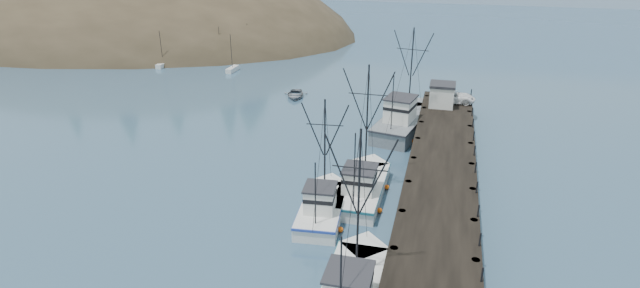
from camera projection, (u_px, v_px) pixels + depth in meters
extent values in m
plane|color=#2D4B65|center=(230.00, 256.00, 35.47)|extent=(400.00, 400.00, 0.00)
cube|color=black|center=(442.00, 163.00, 45.79)|extent=(6.00, 44.00, 0.50)
cylinder|color=black|center=(393.00, 260.00, 33.31)|extent=(0.56, 0.56, 2.00)
cylinder|color=black|center=(474.00, 273.00, 32.09)|extent=(0.56, 0.56, 2.00)
cylinder|color=black|center=(401.00, 222.00, 37.77)|extent=(0.56, 0.56, 2.00)
cylinder|color=black|center=(472.00, 231.00, 36.55)|extent=(0.56, 0.56, 2.00)
cylinder|color=black|center=(408.00, 192.00, 42.23)|extent=(0.56, 0.56, 2.00)
cylinder|color=black|center=(471.00, 199.00, 41.01)|extent=(0.56, 0.56, 2.00)
cylinder|color=black|center=(413.00, 167.00, 46.69)|extent=(0.56, 0.56, 2.00)
cylinder|color=black|center=(470.00, 173.00, 45.47)|extent=(0.56, 0.56, 2.00)
cylinder|color=black|center=(417.00, 147.00, 51.15)|extent=(0.56, 0.56, 2.00)
cylinder|color=black|center=(470.00, 152.00, 49.94)|extent=(0.56, 0.56, 2.00)
cylinder|color=black|center=(421.00, 130.00, 55.61)|extent=(0.56, 0.56, 2.00)
cylinder|color=black|center=(469.00, 134.00, 54.40)|extent=(0.56, 0.56, 2.00)
cylinder|color=black|center=(424.00, 116.00, 60.08)|extent=(0.56, 0.56, 2.00)
cylinder|color=black|center=(468.00, 119.00, 58.86)|extent=(0.56, 0.56, 2.00)
cylinder|color=black|center=(426.00, 103.00, 64.54)|extent=(0.56, 0.56, 2.00)
cylinder|color=black|center=(468.00, 106.00, 63.32)|extent=(0.56, 0.56, 2.00)
ellipsoid|color=#382D1E|center=(102.00, 53.00, 123.77)|extent=(132.00, 78.00, 51.00)
ellipsoid|color=black|center=(92.00, 33.00, 126.97)|extent=(109.20, 62.40, 41.60)
cube|color=beige|center=(167.00, 49.00, 93.79)|extent=(4.00, 5.00, 2.80)
cube|color=beige|center=(150.00, 43.00, 98.77)|extent=(4.00, 5.00, 2.80)
cube|color=beige|center=(201.00, 43.00, 98.21)|extent=(4.00, 5.00, 2.80)
cube|color=silver|center=(233.00, 70.00, 83.41)|extent=(1.00, 3.50, 0.90)
cylinder|color=black|center=(231.00, 53.00, 82.29)|extent=(0.08, 0.08, 6.00)
cube|color=silver|center=(163.00, 65.00, 86.28)|extent=(1.00, 3.50, 0.90)
cylinder|color=black|center=(161.00, 49.00, 85.16)|extent=(0.08, 0.08, 6.00)
cube|color=silver|center=(163.00, 46.00, 101.55)|extent=(1.00, 3.50, 0.90)
cylinder|color=black|center=(161.00, 31.00, 100.43)|extent=(0.08, 0.08, 6.00)
cube|color=silver|center=(221.00, 54.00, 94.44)|extent=(1.00, 3.50, 0.90)
cylinder|color=black|center=(219.00, 39.00, 93.32)|extent=(0.08, 0.08, 6.00)
cube|color=silver|center=(166.00, 45.00, 102.67)|extent=(1.00, 3.50, 0.90)
cylinder|color=black|center=(164.00, 30.00, 101.55)|extent=(0.08, 0.08, 6.00)
cube|color=silver|center=(249.00, 56.00, 93.09)|extent=(1.00, 3.50, 0.90)
cylinder|color=black|center=(248.00, 40.00, 91.97)|extent=(0.08, 0.08, 6.00)
cube|color=silver|center=(213.00, 46.00, 100.95)|extent=(1.00, 3.50, 0.90)
cylinder|color=black|center=(211.00, 32.00, 99.83)|extent=(0.08, 0.08, 6.00)
cube|color=silver|center=(194.00, 56.00, 93.23)|extent=(1.00, 3.50, 0.90)
cylinder|color=black|center=(192.00, 40.00, 92.11)|extent=(0.08, 0.08, 6.00)
cube|color=silver|center=(221.00, 60.00, 90.13)|extent=(1.00, 3.50, 0.90)
cylinder|color=black|center=(220.00, 44.00, 89.01)|extent=(0.08, 0.08, 6.00)
cube|color=silver|center=(364.00, 254.00, 34.84)|extent=(3.62, 3.62, 1.60)
cube|color=#1B6E66|center=(352.00, 288.00, 30.42)|extent=(3.78, 9.54, 0.18)
cube|color=silver|center=(349.00, 287.00, 28.96)|extent=(2.56, 2.64, 1.90)
cube|color=#26262B|center=(349.00, 272.00, 28.56)|extent=(2.77, 2.88, 0.16)
cylinder|color=black|center=(358.00, 205.00, 29.76)|extent=(0.14, 0.14, 9.81)
cylinder|color=black|center=(341.00, 284.00, 26.06)|extent=(0.10, 0.10, 5.89)
cube|color=silver|center=(322.00, 212.00, 40.22)|extent=(3.94, 8.28, 1.60)
cube|color=silver|center=(330.00, 189.00, 43.87)|extent=(3.22, 3.22, 1.60)
cube|color=navy|center=(322.00, 204.00, 39.95)|extent=(4.02, 8.49, 0.18)
cube|color=silver|center=(320.00, 199.00, 38.61)|extent=(2.46, 2.46, 1.90)
cube|color=#26262B|center=(320.00, 187.00, 38.21)|extent=(2.67, 2.68, 0.16)
cylinder|color=black|center=(325.00, 149.00, 39.42)|extent=(0.14, 0.14, 8.32)
cylinder|color=black|center=(315.00, 194.00, 36.14)|extent=(0.10, 0.10, 4.99)
cube|color=silver|center=(362.00, 192.00, 43.39)|extent=(3.70, 9.50, 1.60)
cube|color=silver|center=(371.00, 169.00, 47.61)|extent=(3.65, 3.65, 1.60)
cube|color=#174D5C|center=(362.00, 184.00, 43.11)|extent=(3.77, 9.74, 0.18)
cube|color=silver|center=(359.00, 180.00, 41.63)|extent=(2.57, 2.69, 1.90)
cube|color=#26262B|center=(360.00, 169.00, 41.23)|extent=(2.79, 2.93, 0.16)
cylinder|color=black|center=(367.00, 123.00, 42.42)|extent=(0.14, 0.14, 10.12)
cylinder|color=black|center=(354.00, 169.00, 38.66)|extent=(0.10, 0.10, 6.07)
cube|color=slate|center=(403.00, 125.00, 57.73)|extent=(6.33, 12.41, 2.20)
cube|color=slate|center=(417.00, 110.00, 62.64)|extent=(4.03, 4.03, 2.20)
cube|color=#222328|center=(403.00, 117.00, 57.35)|extent=(6.47, 12.72, 0.18)
cube|color=silver|center=(400.00, 109.00, 55.55)|extent=(3.47, 3.83, 2.60)
cube|color=#26262B|center=(401.00, 97.00, 55.02)|extent=(3.77, 4.18, 0.16)
cylinder|color=black|center=(411.00, 71.00, 56.92)|extent=(0.14, 0.14, 9.82)
cylinder|color=black|center=(392.00, 103.00, 52.40)|extent=(0.10, 0.10, 5.89)
cube|color=silver|center=(442.00, 96.00, 59.86)|extent=(2.80, 3.00, 2.50)
cube|color=#26262B|center=(443.00, 85.00, 59.32)|extent=(3.00, 3.20, 0.30)
imported|color=white|center=(453.00, 97.00, 61.33)|extent=(5.45, 2.70, 1.49)
imported|color=slate|center=(295.00, 97.00, 70.32)|extent=(4.43, 5.48, 1.00)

